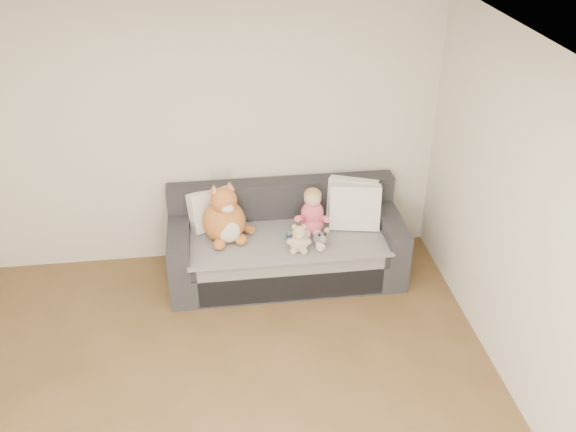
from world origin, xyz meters
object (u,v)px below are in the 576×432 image
at_px(sofa, 285,245).
at_px(sippy_cup, 290,236).
at_px(toddler, 312,216).
at_px(plush_cat, 225,218).
at_px(teddy_bear, 299,241).

height_order(sofa, sippy_cup, sofa).
height_order(toddler, plush_cat, plush_cat).
height_order(sofa, toddler, toddler).
bearing_deg(sippy_cup, plush_cat, 167.82).
bearing_deg(sippy_cup, teddy_bear, -70.33).
bearing_deg(sofa, teddy_bear, -77.89).
xyz_separation_m(plush_cat, sippy_cup, (0.58, -0.13, -0.16)).
bearing_deg(plush_cat, teddy_bear, -39.75).
distance_m(teddy_bear, sippy_cup, 0.19).
height_order(sofa, plush_cat, plush_cat).
bearing_deg(toddler, sofa, 170.60).
xyz_separation_m(sofa, plush_cat, (-0.57, -0.06, 0.38)).
bearing_deg(sofa, plush_cat, -173.55).
relative_size(teddy_bear, sippy_cup, 2.48).
distance_m(sofa, toddler, 0.44).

